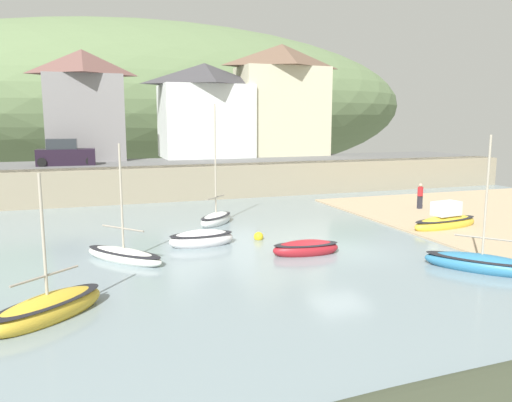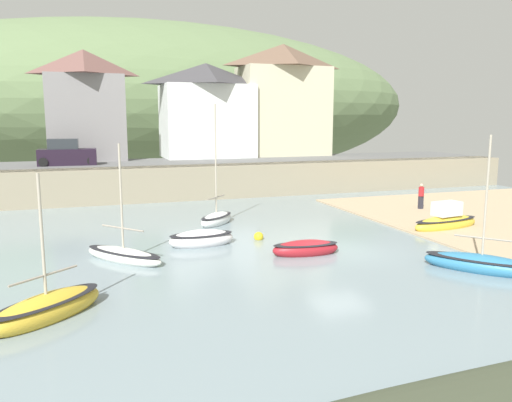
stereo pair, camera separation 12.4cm
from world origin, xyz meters
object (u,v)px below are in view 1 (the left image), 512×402
Objects in this scene: sailboat_blue_trim at (201,239)px; sailboat_nearest_shore at (124,255)px; sailboat_tall_mast at (306,248)px; person_on_slipway at (420,195)px; sailboat_far_left at (216,218)px; sailboat_white_hull at (445,221)px; waterfront_building_left at (84,104)px; rowboat_small_beached at (482,264)px; mooring_buoy at (259,237)px; waterfront_building_right at (282,100)px; waterfront_building_centre at (205,110)px; parked_car_near_slipway at (65,154)px; motorboat_with_cabin at (48,309)px.

sailboat_blue_trim is 3.95m from sailboat_nearest_shore.
sailboat_blue_trim is 0.63× the size of sailboat_nearest_shore.
person_on_slipway is at bearing 37.86° from sailboat_tall_mast.
sailboat_far_left is 1.54× the size of sailboat_white_hull.
sailboat_white_hull is at bearing 18.31° from sailboat_tall_mast.
sailboat_far_left is at bearing -70.13° from waterfront_building_left.
waterfront_building_left reaches higher than rowboat_small_beached.
sailboat_tall_mast is at bearing -72.26° from mooring_buoy.
mooring_buoy is at bearing 165.41° from sailboat_white_hull.
sailboat_nearest_shore is at bearing -125.01° from waterfront_building_right.
waterfront_building_centre is 1.97× the size of parked_car_near_slipway.
sailboat_white_hull is at bearing -89.76° from waterfront_building_right.
waterfront_building_right reaches higher than motorboat_with_cabin.
waterfront_building_right reaches higher than sailboat_nearest_shore.
sailboat_far_left is 4.19× the size of person_on_slipway.
sailboat_nearest_shore is 1.64× the size of sailboat_tall_mast.
rowboat_small_beached reaches higher than sailboat_white_hull.
sailboat_far_left is at bearing 145.86° from sailboat_white_hull.
sailboat_blue_trim is at bearing 8.24° from motorboat_with_cabin.
waterfront_building_centre is 23.67m from sailboat_blue_trim.
sailboat_far_left is 14.05m from rowboat_small_beached.
waterfront_building_left reaches higher than sailboat_blue_trim.
person_on_slipway is at bearing 113.97° from rowboat_small_beached.
person_on_slipway is at bearing 18.59° from mooring_buoy.
person_on_slipway is at bearing -41.83° from waterfront_building_left.
parked_car_near_slipway is at bearing 148.22° from person_on_slipway.
sailboat_tall_mast is (8.44, -25.19, -6.70)m from waterfront_building_left.
waterfront_building_centre is at bearing 27.31° from motorboat_with_cabin.
sailboat_tall_mast is 9.39m from sailboat_white_hull.
sailboat_tall_mast is at bearing -109.72° from waterfront_building_right.
sailboat_tall_mast is at bearing -175.30° from sailboat_white_hull.
sailboat_blue_trim is 0.76× the size of parked_car_near_slipway.
sailboat_white_hull is 10.22m from mooring_buoy.
sailboat_nearest_shore is 19.87m from person_on_slipway.
mooring_buoy is (-1.03, 3.22, -0.11)m from sailboat_tall_mast.
parked_car_near_slipway reaches higher than mooring_buoy.
motorboat_with_cabin is 24.94m from parked_car_near_slipway.
waterfront_building_left is 33.38m from rowboat_small_beached.
waterfront_building_left is 24.61m from sailboat_nearest_shore.
mooring_buoy is at bearing -1.92° from motorboat_with_cabin.
sailboat_nearest_shore is 6.72m from mooring_buoy.
mooring_buoy is at bearing -60.53° from parked_car_near_slipway.
sailboat_white_hull is (17.56, -23.01, -6.54)m from waterfront_building_left.
motorboat_with_cabin is at bearing -171.45° from sailboat_far_left.
sailboat_blue_trim is at bearing -177.13° from mooring_buoy.
person_on_slipway is (11.43, 7.41, 0.73)m from sailboat_tall_mast.
waterfront_building_centre is at bearing 147.96° from rowboat_small_beached.
sailboat_white_hull is 1.06× the size of parked_car_near_slipway.
waterfront_building_right is at bearing 65.39° from mooring_buoy.
waterfront_building_right is 27.74m from sailboat_tall_mast.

